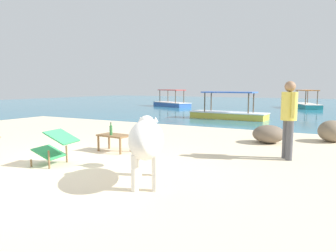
{
  "coord_description": "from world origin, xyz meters",
  "views": [
    {
      "loc": [
        4.39,
        -3.98,
        1.55
      ],
      "look_at": [
        0.52,
        3.0,
        0.55
      ],
      "focal_mm": 33.82,
      "sensor_mm": 36.0,
      "label": 1
    }
  ],
  "objects": [
    {
      "name": "boat_blue",
      "position": [
        -7.27,
        17.65,
        0.29
      ],
      "size": [
        3.79,
        2.71,
        1.29
      ],
      "rotation": [
        0.0,
        0.0,
        5.81
      ],
      "color": "#3866B7",
      "rests_on": "water_surface"
    },
    {
      "name": "shore_rock_large",
      "position": [
        4.17,
        5.7,
        0.34
      ],
      "size": [
        0.94,
        1.02,
        0.59
      ],
      "primitive_type": "ellipsoid",
      "rotation": [
        0.0,
        0.0,
        1.24
      ],
      "color": "#756651",
      "rests_on": "sand_beach"
    },
    {
      "name": "boat_teal",
      "position": [
        2.1,
        20.61,
        0.29
      ],
      "size": [
        2.44,
        3.84,
        1.29
      ],
      "rotation": [
        0.0,
        0.0,
        5.09
      ],
      "color": "teal",
      "rests_on": "water_surface"
    },
    {
      "name": "low_bench_table",
      "position": [
        -0.24,
        1.78,
        0.37
      ],
      "size": [
        0.79,
        0.49,
        0.39
      ],
      "rotation": [
        0.0,
        0.0,
        -0.07
      ],
      "color": "brown",
      "rests_on": "sand_beach"
    },
    {
      "name": "water_surface",
      "position": [
        0.0,
        22.0,
        0.0
      ],
      "size": [
        60.0,
        36.0,
        0.03
      ],
      "primitive_type": "cube",
      "color": "teal",
      "rests_on": "ground"
    },
    {
      "name": "bottle",
      "position": [
        -0.26,
        1.69,
        0.55
      ],
      "size": [
        0.07,
        0.07,
        0.3
      ],
      "color": "#2D6B38",
      "rests_on": "low_bench_table"
    },
    {
      "name": "deck_chair_far",
      "position": [
        -0.39,
        0.19,
        0.42
      ],
      "size": [
        0.85,
        0.66,
        0.68
      ],
      "rotation": [
        0.0,
        0.0,
        3.32
      ],
      "color": "brown",
      "rests_on": "sand_beach"
    },
    {
      "name": "sand_beach",
      "position": [
        0.0,
        0.0,
        0.02
      ],
      "size": [
        18.0,
        14.0,
        0.04
      ],
      "primitive_type": "cube",
      "color": "beige",
      "rests_on": "ground"
    },
    {
      "name": "person_standing",
      "position": [
        3.43,
        2.88,
        0.99
      ],
      "size": [
        0.32,
        0.45,
        1.62
      ],
      "rotation": [
        0.0,
        0.0,
        0.55
      ],
      "color": "#4C4C51",
      "rests_on": "sand_beach"
    },
    {
      "name": "shore_rock_medium",
      "position": [
        2.69,
        4.67,
        0.28
      ],
      "size": [
        1.12,
        1.11,
        0.48
      ],
      "primitive_type": "ellipsoid",
      "rotation": [
        0.0,
        0.0,
        0.48
      ],
      "color": "#6B5B4C",
      "rests_on": "sand_beach"
    },
    {
      "name": "cow",
      "position": [
        1.71,
        0.14,
        0.73
      ],
      "size": [
        1.26,
        1.78,
        1.04
      ],
      "rotation": [
        0.0,
        0.0,
        2.1
      ],
      "color": "silver",
      "rests_on": "sand_beach"
    },
    {
      "name": "boat_yellow",
      "position": [
        -0.39,
        10.65,
        0.29
      ],
      "size": [
        3.72,
        1.33,
        1.29
      ],
      "rotation": [
        0.0,
        0.0,
        6.24
      ],
      "color": "gold",
      "rests_on": "water_surface"
    }
  ]
}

